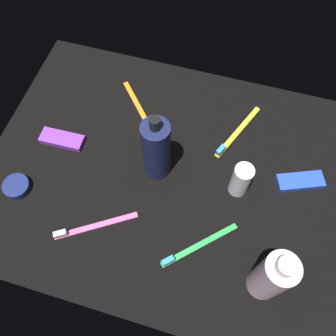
% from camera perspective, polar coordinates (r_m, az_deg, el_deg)
% --- Properties ---
extents(ground_plane, '(0.84, 0.64, 0.01)m').
position_cam_1_polar(ground_plane, '(0.83, -0.00, -1.13)').
color(ground_plane, black).
extents(lotion_bottle, '(0.06, 0.06, 0.20)m').
position_cam_1_polar(lotion_bottle, '(0.75, -1.87, 2.99)').
color(lotion_bottle, '#181E46').
rests_on(lotion_bottle, ground_plane).
extents(bodywash_bottle, '(0.06, 0.06, 0.18)m').
position_cam_1_polar(bodywash_bottle, '(0.69, 16.24, -16.27)').
color(bodywash_bottle, silver).
rests_on(bodywash_bottle, ground_plane).
extents(deodorant_stick, '(0.04, 0.04, 0.09)m').
position_cam_1_polar(deodorant_stick, '(0.78, 11.52, -1.89)').
color(deodorant_stick, silver).
rests_on(deodorant_stick, ground_plane).
extents(toothbrush_orange, '(0.13, 0.14, 0.02)m').
position_cam_1_polar(toothbrush_orange, '(0.91, -4.37, 9.15)').
color(toothbrush_orange, orange).
rests_on(toothbrush_orange, ground_plane).
extents(toothbrush_pink, '(0.16, 0.11, 0.02)m').
position_cam_1_polar(toothbrush_pink, '(0.79, -12.16, -9.12)').
color(toothbrush_pink, '#E55999').
rests_on(toothbrush_pink, ground_plane).
extents(toothbrush_green, '(0.14, 0.13, 0.02)m').
position_cam_1_polar(toothbrush_green, '(0.76, 4.34, -12.46)').
color(toothbrush_green, green).
rests_on(toothbrush_green, ground_plane).
extents(toothbrush_yellow, '(0.08, 0.17, 0.02)m').
position_cam_1_polar(toothbrush_yellow, '(0.88, 10.73, 5.38)').
color(toothbrush_yellow, yellow).
rests_on(toothbrush_yellow, ground_plane).
extents(snack_bar_purple, '(0.11, 0.04, 0.01)m').
position_cam_1_polar(snack_bar_purple, '(0.90, -16.52, 4.41)').
color(snack_bar_purple, purple).
rests_on(snack_bar_purple, ground_plane).
extents(snack_bar_blue, '(0.11, 0.08, 0.01)m').
position_cam_1_polar(snack_bar_blue, '(0.86, 20.32, -1.99)').
color(snack_bar_blue, blue).
rests_on(snack_bar_blue, ground_plane).
extents(cream_tin_left, '(0.06, 0.06, 0.02)m').
position_cam_1_polar(cream_tin_left, '(0.87, -22.97, -2.74)').
color(cream_tin_left, navy).
rests_on(cream_tin_left, ground_plane).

